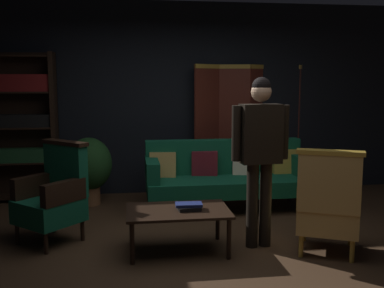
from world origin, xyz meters
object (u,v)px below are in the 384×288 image
armchair_wing_left (54,195)px  book_black_cloth (189,208)px  potted_plant (89,166)px  book_navy_cloth (189,205)px  armchair_gilt_accent (328,204)px  velvet_couch (226,173)px  folding_screen (259,126)px  standing_figure (260,146)px  coffee_table (178,214)px  bookshelf (23,123)px

armchair_wing_left → book_black_cloth: (1.35, -0.48, -0.05)m
potted_plant → book_navy_cloth: bearing=-59.1°
armchair_gilt_accent → armchair_wing_left: bearing=164.7°
velvet_couch → book_black_cloth: size_ratio=9.95×
folding_screen → book_navy_cloth: bearing=-120.3°
standing_figure → book_black_cloth: bearing=-177.2°
velvet_couch → book_black_cloth: 1.62m
velvet_couch → armchair_wing_left: armchair_wing_left is taller
velvet_couch → book_navy_cloth: size_ratio=8.20×
folding_screen → book_black_cloth: (-1.41, -2.40, -0.55)m
armchair_wing_left → standing_figure: size_ratio=0.61×
armchair_gilt_accent → armchair_wing_left: size_ratio=1.00×
folding_screen → coffee_table: 2.89m
bookshelf → potted_plant: 1.11m
folding_screen → bookshelf: (-3.41, -0.20, 0.10)m
bookshelf → potted_plant: size_ratio=2.24×
armchair_gilt_accent → armchair_wing_left: same height
velvet_couch → potted_plant: 1.85m
velvet_couch → bookshelf: bearing=164.7°
armchair_gilt_accent → book_navy_cloth: size_ratio=4.02×
armchair_wing_left → book_black_cloth: armchair_wing_left is taller
armchair_gilt_accent → standing_figure: bearing=154.7°
coffee_table → book_black_cloth: bearing=-8.1°
armchair_gilt_accent → potted_plant: size_ratio=1.14×
standing_figure → potted_plant: bearing=135.1°
book_black_cloth → armchair_wing_left: bearing=160.4°
potted_plant → book_black_cloth: (1.11, -1.85, -0.09)m
velvet_couch → coffee_table: 1.66m
coffee_table → armchair_gilt_accent: 1.45m
armchair_gilt_accent → standing_figure: standing_figure is taller
book_black_cloth → book_navy_cloth: size_ratio=0.82×
bookshelf → book_navy_cloth: (2.01, -2.20, -0.62)m
bookshelf → potted_plant: bearing=-21.3°
bookshelf → standing_figure: bookshelf is taller
armchair_wing_left → book_navy_cloth: size_ratio=4.02×
book_black_cloth → book_navy_cloth: book_navy_cloth is taller
armchair_gilt_accent → standing_figure: (-0.60, 0.28, 0.54)m
standing_figure → armchair_gilt_accent: bearing=-25.3°
velvet_couch → book_black_cloth: velvet_couch is taller
standing_figure → book_navy_cloth: (-0.72, -0.03, -0.56)m
coffee_table → armchair_gilt_accent: armchair_gilt_accent is taller
bookshelf → velvet_couch: bookshelf is taller
potted_plant → coffee_table: bearing=-61.4°
velvet_couch → armchair_wing_left: size_ratio=2.04×
coffee_table → potted_plant: potted_plant is taller
folding_screen → book_black_cloth: size_ratio=9.81×
potted_plant → velvet_couch: bearing=-12.2°
bookshelf → potted_plant: bookshelf is taller
folding_screen → armchair_wing_left: 3.39m
armchair_wing_left → book_navy_cloth: (1.35, -0.48, -0.02)m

